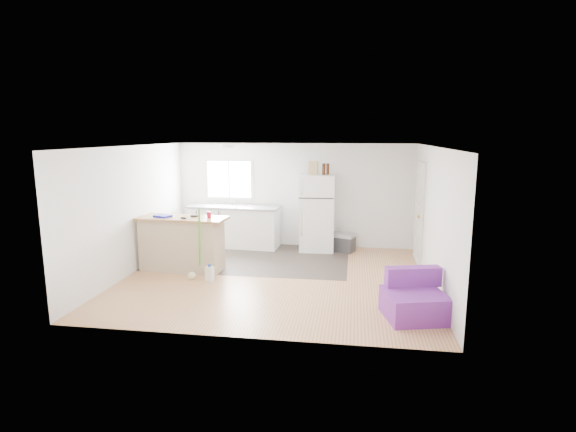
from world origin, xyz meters
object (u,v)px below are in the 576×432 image
Objects in this scene: purple_seat at (414,301)px; cardboard_box at (313,168)px; blue_tray at (163,216)px; refrigerator at (317,213)px; mop at (194,267)px; red_cup at (209,215)px; peninsula at (182,243)px; cleaner_jug at (210,274)px; bottle_right at (328,169)px; cooler at (343,242)px; kitchen_cabinets at (234,226)px; bottle_left at (324,169)px.

cardboard_box reaches higher than purple_seat.
refrigerator is at bearing 34.63° from blue_tray.
red_cup is (0.16, 0.49, 0.88)m from mop.
peninsula is at bearing -141.94° from cardboard_box.
refrigerator reaches higher than peninsula.
cleaner_jug is (-1.72, -2.48, -0.72)m from refrigerator.
bottle_right is (0.22, -0.02, 0.99)m from refrigerator.
purple_seat is at bearing -67.39° from bottle_right.
blue_tray reaches higher than cleaner_jug.
red_cup is at bearing 47.66° from mop.
red_cup is at bearing 125.96° from cleaner_jug.
bottle_right is (-0.36, 0.03, 1.64)m from cooler.
refrigerator is 3.22m from mop.
kitchen_cabinets is 5.16m from purple_seat.
red_cup is at bearing -137.82° from bottle_left.
purple_seat is (3.66, -3.63, -0.24)m from kitchen_cabinets.
peninsula is 0.71m from mop.
mop is 1.02m from red_cup.
red_cup is at bearing 3.00° from peninsula.
refrigerator is 1.00m from bottle_left.
bottle_right is at bearing 98.62° from purple_seat.
peninsula is at bearing 104.41° from mop.
purple_seat is at bearing -20.11° from blue_tray.
red_cup is 2.93m from bottle_right.
purple_seat is at bearing 1.36° from cleaner_jug.
bottle_left and bottle_right have the same top height.
cardboard_box is (2.71, 1.89, 0.81)m from blue_tray.
mop is at bearing -132.83° from refrigerator.
cleaner_jug is 2.62× the size of red_cup.
kitchen_cabinets is 7.32× the size of cardboard_box.
bottle_left is (2.60, 1.84, 1.32)m from peninsula.
bottle_right reaches higher than kitchen_cabinets.
refrigerator reaches higher than purple_seat.
blue_tray is at bearing 145.90° from purple_seat.
cardboard_box reaches higher than refrigerator.
bottle_left is (2.09, -0.11, 1.36)m from kitchen_cabinets.
kitchen_cabinets is 2.32m from cardboard_box.
bottle_left reaches higher than red_cup.
cardboard_box is 1.20× the size of bottle_right.
kitchen_cabinets is 18.30× the size of red_cup.
cooler is 5.21× the size of red_cup.
refrigerator is 3.41m from blue_tray.
blue_tray is (-0.35, -0.04, 0.53)m from peninsula.
cardboard_box is (2.36, 1.85, 1.34)m from peninsula.
peninsula is 6.96× the size of bottle_left.
bottle_left reaches higher than blue_tray.
bottle_right reaches higher than red_cup.
cooler is 1.68m from bottle_right.
peninsula is at bearing 143.95° from purple_seat.
red_cup reaches higher than cleaner_jug.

